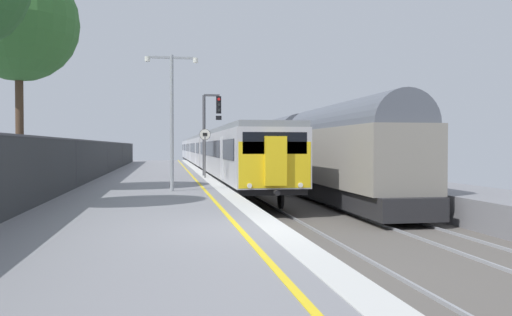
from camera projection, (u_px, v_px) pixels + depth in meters
The scene contains 7 objects.
ground at pixel (376, 253), 11.49m from camera, with size 17.40×110.00×1.21m.
commuter_train_at_platform at pixel (207, 151), 50.82m from camera, with size 2.83×64.26×3.81m.
freight_train_adjacent_track at pixel (304, 150), 30.89m from camera, with size 2.60×28.11×4.59m.
signal_gantry at pixel (209, 125), 30.74m from camera, with size 1.10×0.24×4.71m.
speed_limit_sign at pixel (205, 147), 28.61m from camera, with size 0.59×0.08×2.63m.
platform_lamp_mid at pixel (172, 110), 20.16m from camera, with size 2.00×0.20×5.16m.
background_tree_centre at pixel (20, 27), 19.71m from camera, with size 4.35×4.35×8.45m.
Camera 1 is at (-1.84, -10.85, 1.70)m, focal length 37.36 mm.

